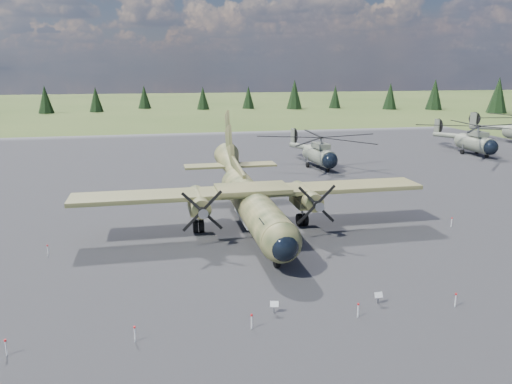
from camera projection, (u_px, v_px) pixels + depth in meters
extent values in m
plane|color=#55642C|center=(267.00, 240.00, 40.00)|extent=(500.00, 500.00, 0.00)
cube|color=#5B5B60|center=(244.00, 207.00, 49.49)|extent=(120.00, 120.00, 0.04)
cylinder|color=#343F22|center=(254.00, 206.00, 41.28)|extent=(2.90, 18.13, 2.82)
sphere|color=#343F22|center=(281.00, 242.00, 32.67)|extent=(2.77, 2.77, 2.76)
sphere|color=black|center=(284.00, 246.00, 32.16)|extent=(2.04, 2.04, 2.03)
cube|color=black|center=(276.00, 224.00, 34.02)|extent=(2.02, 1.62, 0.55)
cone|color=#343F22|center=(231.00, 167.00, 52.31)|extent=(2.79, 6.93, 4.24)
cube|color=#95989A|center=(251.00, 216.00, 42.51)|extent=(1.94, 6.05, 0.50)
cube|color=#2D391E|center=(253.00, 191.00, 41.48)|extent=(29.21, 3.55, 0.35)
cube|color=#343F22|center=(253.00, 189.00, 41.42)|extent=(6.06, 3.65, 0.35)
cylinder|color=#343F22|center=(199.00, 201.00, 40.42)|extent=(1.53, 5.24, 1.51)
cube|color=#343F22|center=(198.00, 207.00, 41.34)|extent=(1.53, 3.43, 0.81)
cone|color=gray|center=(203.00, 212.00, 37.31)|extent=(0.77, 0.91, 0.76)
cylinder|color=black|center=(198.00, 226.00, 41.76)|extent=(0.89, 1.11, 1.11)
cylinder|color=#343F22|center=(306.00, 196.00, 42.22)|extent=(1.53, 5.24, 1.51)
cube|color=#343F22|center=(303.00, 201.00, 43.15)|extent=(1.53, 3.43, 0.81)
cone|color=gray|center=(318.00, 206.00, 39.12)|extent=(0.77, 0.91, 0.76)
cylinder|color=black|center=(302.00, 220.00, 43.56)|extent=(0.89, 1.11, 1.11)
cube|color=#343F22|center=(237.00, 168.00, 48.53)|extent=(0.32, 7.60, 1.69)
cube|color=#2D391E|center=(230.00, 165.00, 52.77)|extent=(9.67, 2.26, 0.22)
cylinder|color=gray|center=(277.00, 251.00, 34.07)|extent=(0.14, 0.14, 0.91)
cylinder|color=black|center=(277.00, 261.00, 34.24)|extent=(0.36, 0.94, 0.94)
cylinder|color=#656A5C|center=(319.00, 156.00, 68.29)|extent=(2.85, 6.87, 2.33)
sphere|color=black|center=(330.00, 161.00, 65.18)|extent=(2.31, 2.31, 2.14)
sphere|color=#656A5C|center=(310.00, 152.00, 71.41)|extent=(2.31, 2.31, 2.14)
cube|color=#656A5C|center=(321.00, 146.00, 67.58)|extent=(1.81, 3.10, 0.70)
cylinder|color=gray|center=(321.00, 141.00, 67.42)|extent=(0.36, 0.36, 0.93)
cylinder|color=#656A5C|center=(301.00, 146.00, 74.58)|extent=(1.41, 7.99, 1.33)
cube|color=#656A5C|center=(293.00, 136.00, 77.55)|extent=(0.31, 1.32, 2.24)
cylinder|color=black|center=(295.00, 136.00, 77.64)|extent=(0.25, 2.42, 2.42)
cylinder|color=black|center=(328.00, 170.00, 66.02)|extent=(0.31, 0.65, 0.63)
cylinder|color=black|center=(307.00, 165.00, 69.31)|extent=(0.34, 0.77, 0.75)
cylinder|color=gray|center=(308.00, 161.00, 69.19)|extent=(0.14, 0.14, 1.35)
cylinder|color=black|center=(324.00, 164.00, 70.00)|extent=(0.34, 0.77, 0.75)
cylinder|color=gray|center=(324.00, 160.00, 69.89)|extent=(0.14, 0.14, 1.35)
cylinder|color=#656A5C|center=(475.00, 144.00, 78.74)|extent=(2.53, 7.22, 2.50)
sphere|color=black|center=(490.00, 147.00, 75.33)|extent=(2.31, 2.31, 2.30)
sphere|color=#656A5C|center=(461.00, 140.00, 82.16)|extent=(2.31, 2.31, 2.30)
cube|color=#656A5C|center=(478.00, 134.00, 77.97)|extent=(1.71, 3.21, 0.75)
cylinder|color=gray|center=(478.00, 129.00, 77.79)|extent=(0.36, 0.36, 1.00)
cylinder|color=#656A5C|center=(448.00, 135.00, 85.64)|extent=(0.87, 8.56, 1.43)
cube|color=#656A5C|center=(437.00, 126.00, 88.90)|extent=(0.23, 1.40, 2.40)
cylinder|color=black|center=(439.00, 126.00, 88.97)|extent=(0.07, 2.60, 2.60)
cylinder|color=black|center=(487.00, 156.00, 76.24)|extent=(0.28, 0.68, 0.68)
cylinder|color=black|center=(462.00, 152.00, 79.95)|extent=(0.30, 0.80, 0.80)
cylinder|color=gray|center=(462.00, 149.00, 79.82)|extent=(0.14, 0.14, 1.45)
cylinder|color=black|center=(477.00, 151.00, 80.51)|extent=(0.30, 0.80, 0.80)
cylinder|color=gray|center=(477.00, 148.00, 80.38)|extent=(0.14, 0.14, 1.45)
sphere|color=#656A5C|center=(509.00, 131.00, 93.30)|extent=(3.04, 3.04, 2.42)
cylinder|color=#656A5C|center=(490.00, 127.00, 96.53)|extent=(3.60, 8.81, 1.50)
cube|color=#656A5C|center=(473.00, 119.00, 99.52)|extent=(0.67, 1.47, 2.52)
cylinder|color=black|center=(475.00, 119.00, 99.70)|extent=(0.90, 2.62, 2.73)
cube|color=gray|center=(274.00, 308.00, 28.02)|extent=(0.10, 0.10, 0.59)
cube|color=white|center=(274.00, 304.00, 27.90)|extent=(0.51, 0.31, 0.33)
cube|color=gray|center=(378.00, 299.00, 29.15)|extent=(0.09, 0.09, 0.59)
cube|color=white|center=(379.00, 295.00, 29.03)|extent=(0.48, 0.21, 0.33)
cylinder|color=white|center=(6.00, 348.00, 23.84)|extent=(0.07, 0.07, 0.80)
cylinder|color=red|center=(5.00, 340.00, 23.75)|extent=(0.12, 0.12, 0.10)
cylinder|color=white|center=(135.00, 334.00, 25.06)|extent=(0.07, 0.07, 0.80)
cylinder|color=red|center=(134.00, 327.00, 24.97)|extent=(0.12, 0.12, 0.10)
cylinder|color=white|center=(252.00, 322.00, 26.28)|extent=(0.07, 0.07, 0.80)
cylinder|color=red|center=(252.00, 315.00, 26.19)|extent=(0.12, 0.12, 0.10)
cylinder|color=white|center=(358.00, 311.00, 27.50)|extent=(0.07, 0.07, 0.80)
cylinder|color=red|center=(358.00, 304.00, 27.40)|extent=(0.12, 0.12, 0.10)
cylinder|color=white|center=(455.00, 300.00, 28.72)|extent=(0.07, 0.07, 0.80)
cylinder|color=red|center=(456.00, 294.00, 28.62)|extent=(0.12, 0.12, 0.10)
cylinder|color=white|center=(82.00, 197.00, 51.84)|extent=(0.07, 0.07, 0.80)
cylinder|color=red|center=(82.00, 193.00, 51.75)|extent=(0.12, 0.12, 0.10)
cylinder|color=white|center=(160.00, 193.00, 53.47)|extent=(0.07, 0.07, 0.80)
cylinder|color=red|center=(160.00, 189.00, 53.37)|extent=(0.12, 0.12, 0.10)
cylinder|color=white|center=(233.00, 189.00, 55.09)|extent=(0.07, 0.07, 0.80)
cylinder|color=red|center=(233.00, 186.00, 55.00)|extent=(0.12, 0.12, 0.10)
cylinder|color=white|center=(303.00, 186.00, 56.72)|extent=(0.07, 0.07, 0.80)
cylinder|color=red|center=(303.00, 183.00, 56.62)|extent=(0.12, 0.12, 0.10)
cylinder|color=white|center=(368.00, 183.00, 58.34)|extent=(0.07, 0.07, 0.80)
cylinder|color=red|center=(368.00, 179.00, 58.24)|extent=(0.12, 0.12, 0.10)
cylinder|color=white|center=(48.00, 251.00, 36.56)|extent=(0.07, 0.07, 0.80)
cylinder|color=red|center=(47.00, 246.00, 36.46)|extent=(0.12, 0.12, 0.10)
cylinder|color=white|center=(452.00, 223.00, 43.26)|extent=(0.07, 0.07, 0.80)
cylinder|color=red|center=(452.00, 218.00, 43.16)|extent=(0.12, 0.12, 0.10)
cone|color=black|center=(498.00, 95.00, 153.41)|extent=(6.12, 6.12, 10.94)
cone|color=black|center=(435.00, 94.00, 166.27)|extent=(5.64, 5.64, 10.08)
cone|color=black|center=(390.00, 96.00, 168.14)|extent=(4.93, 4.93, 8.80)
cone|color=black|center=(335.00, 97.00, 173.01)|extent=(4.34, 4.34, 7.76)
cone|color=black|center=(294.00, 94.00, 169.11)|extent=(5.48, 5.48, 9.79)
cone|color=black|center=(248.00, 97.00, 170.90)|extent=(4.26, 4.26, 7.61)
cone|color=black|center=(203.00, 98.00, 167.07)|extent=(4.22, 4.22, 7.54)
cone|color=black|center=(144.00, 97.00, 171.08)|extent=(4.38, 4.38, 7.82)
cone|color=black|center=(96.00, 99.00, 157.71)|extent=(4.37, 4.37, 7.81)
cone|color=black|center=(45.00, 99.00, 152.66)|extent=(4.73, 4.73, 8.46)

